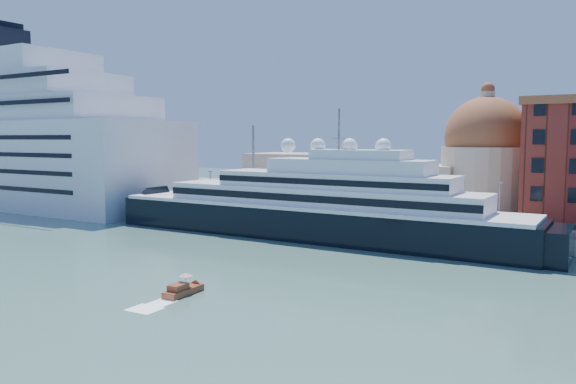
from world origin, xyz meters
The scene contains 9 objects.
ground centered at (0.00, 0.00, 0.00)m, with size 400.00×400.00×0.00m, color #38625B.
quay centered at (0.00, 34.00, 1.25)m, with size 180.00×10.00×2.50m, color gray.
land centered at (0.00, 75.00, 1.00)m, with size 260.00×72.00×2.00m, color slate.
quay_fence centered at (0.00, 29.50, 3.10)m, with size 180.00×0.10×1.20m, color slate.
superyacht centered at (-3.78, 23.00, 4.62)m, with size 89.52×12.41×26.75m.
service_barge centered at (-56.11, 22.83, 0.70)m, with size 11.39×6.08×2.44m.
water_taxi centered at (4.64, -17.12, 0.62)m, with size 2.01×5.48×2.57m.
church centered at (6.39, 57.72, 10.91)m, with size 66.00×18.00×25.50m.
lamp_posts centered at (-12.67, 32.27, 9.84)m, with size 120.80×2.40×18.00m.
Camera 1 is at (47.15, -64.52, 17.81)m, focal length 35.00 mm.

